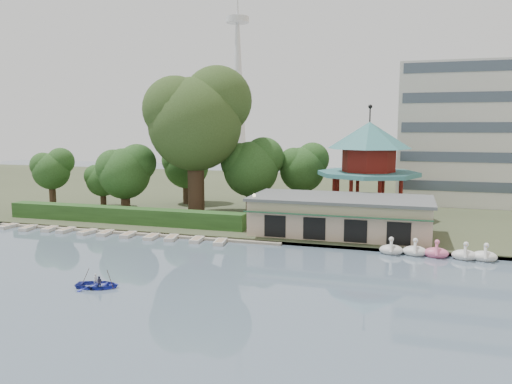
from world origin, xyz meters
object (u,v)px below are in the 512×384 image
at_px(dock, 131,232).
at_px(big_tree, 197,117).
at_px(pavilion, 369,160).
at_px(boathouse, 340,215).
at_px(rowboat_with_passengers, 98,282).

xyz_separation_m(dock, big_tree, (3.16, 10.99, 12.64)).
bearing_deg(dock, pavilion, 31.66).
relative_size(dock, pavilion, 2.52).
height_order(dock, pavilion, pavilion).
relative_size(boathouse, pavilion, 1.38).
bearing_deg(rowboat_with_passengers, big_tree, 98.62).
height_order(boathouse, rowboat_with_passengers, boathouse).
relative_size(dock, big_tree, 1.82).
height_order(pavilion, big_tree, big_tree).
bearing_deg(dock, big_tree, 73.96).
xyz_separation_m(dock, rowboat_with_passengers, (7.38, -16.84, 0.34)).
bearing_deg(big_tree, dock, -106.04).
height_order(boathouse, pavilion, pavilion).
bearing_deg(big_tree, boathouse, -18.25).
xyz_separation_m(pavilion, rowboat_with_passengers, (-16.62, -31.64, -7.03)).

